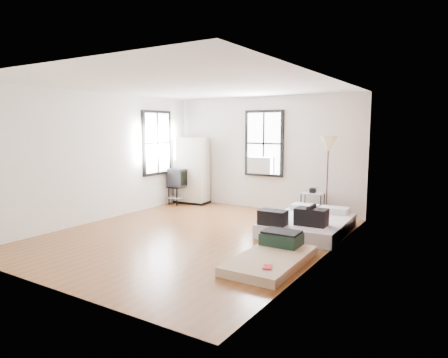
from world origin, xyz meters
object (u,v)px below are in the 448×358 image
Objects in this scene: wardrobe at (192,171)px; tv_stand at (180,179)px; mattress_main at (307,223)px; floor_lamp at (328,147)px; side_table at (313,198)px; mattress_bare at (273,255)px.

wardrobe is 0.39m from tv_stand.
mattress_main is 4.12m from tv_stand.
wardrobe is 0.95× the size of floor_lamp.
mattress_main is 1.15× the size of wardrobe.
wardrobe is 3.40m from side_table.
mattress_bare is 5.12m from tv_stand.
wardrobe is at bearing 139.71° from mattress_bare.
mattress_main is at bearing -11.35° from tv_stand.
side_table is at bearing 103.02° from mattress_main.
mattress_bare is 1.79× the size of tv_stand.
tv_stand is at bearing 143.43° from mattress_bare.
wardrobe is at bearing -178.81° from side_table.
mattress_bare is at bearing -87.18° from mattress_main.
side_table is at bearing 8.10° from tv_stand.
tv_stand reaches higher than mattress_bare.
floor_lamp is at bearing 88.70° from mattress_main.
floor_lamp reaches higher than mattress_main.
wardrobe is at bearing 158.86° from mattress_main.
mattress_bare is 0.92× the size of floor_lamp.
tv_stand is at bearing -136.16° from wardrobe.
side_table is 0.70× the size of tv_stand.
floor_lamp reaches higher than side_table.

